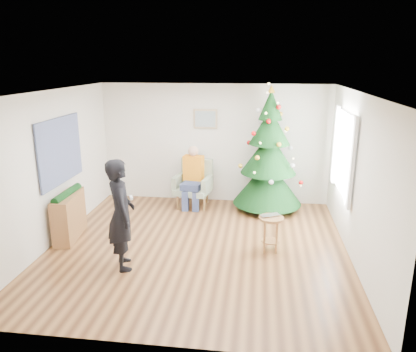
# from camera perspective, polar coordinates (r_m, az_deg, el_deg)

# --- Properties ---
(floor) EXTENTS (5.00, 5.00, 0.00)m
(floor) POSITION_cam_1_polar(r_m,az_deg,el_deg) (7.01, -1.47, -10.00)
(floor) COLOR brown
(floor) RESTS_ON ground
(ceiling) EXTENTS (5.00, 5.00, 0.00)m
(ceiling) POSITION_cam_1_polar(r_m,az_deg,el_deg) (6.32, -1.63, 11.71)
(ceiling) COLOR white
(ceiling) RESTS_ON wall_back
(wall_back) EXTENTS (5.00, 0.00, 5.00)m
(wall_back) POSITION_cam_1_polar(r_m,az_deg,el_deg) (8.96, 0.93, 4.56)
(wall_back) COLOR silver
(wall_back) RESTS_ON floor
(wall_front) EXTENTS (5.00, 0.00, 5.00)m
(wall_front) POSITION_cam_1_polar(r_m,az_deg,el_deg) (4.24, -6.84, -8.76)
(wall_front) COLOR silver
(wall_front) RESTS_ON floor
(wall_left) EXTENTS (0.00, 5.00, 5.00)m
(wall_left) POSITION_cam_1_polar(r_m,az_deg,el_deg) (7.35, -21.18, 0.94)
(wall_left) COLOR silver
(wall_left) RESTS_ON floor
(wall_right) EXTENTS (0.00, 5.00, 5.00)m
(wall_right) POSITION_cam_1_polar(r_m,az_deg,el_deg) (6.65, 20.27, -0.48)
(wall_right) COLOR silver
(wall_right) RESTS_ON floor
(window_panel) EXTENTS (0.04, 1.30, 1.40)m
(window_panel) POSITION_cam_1_polar(r_m,az_deg,el_deg) (7.54, 18.60, 3.11)
(window_panel) COLOR white
(window_panel) RESTS_ON wall_right
(curtains) EXTENTS (0.05, 1.75, 1.50)m
(curtains) POSITION_cam_1_polar(r_m,az_deg,el_deg) (7.53, 18.38, 3.13)
(curtains) COLOR white
(curtains) RESTS_ON wall_right
(christmas_tree) EXTENTS (1.44, 1.44, 2.61)m
(christmas_tree) POSITION_cam_1_polar(r_m,az_deg,el_deg) (8.49, 8.54, 2.88)
(christmas_tree) COLOR #3F2816
(christmas_tree) RESTS_ON floor
(stool) EXTENTS (0.40, 0.40, 0.60)m
(stool) POSITION_cam_1_polar(r_m,az_deg,el_deg) (6.84, 8.81, -8.02)
(stool) COLOR brown
(stool) RESTS_ON floor
(laptop) EXTENTS (0.39, 0.34, 0.03)m
(laptop) POSITION_cam_1_polar(r_m,az_deg,el_deg) (6.73, 8.92, -5.63)
(laptop) COLOR silver
(laptop) RESTS_ON stool
(armchair) EXTENTS (0.86, 0.81, 1.00)m
(armchair) POSITION_cam_1_polar(r_m,az_deg,el_deg) (8.83, -2.02, -1.86)
(armchair) COLOR gray
(armchair) RESTS_ON floor
(seated_person) EXTENTS (0.47, 0.65, 1.32)m
(seated_person) POSITION_cam_1_polar(r_m,az_deg,el_deg) (8.69, -2.18, -0.05)
(seated_person) COLOR navy
(seated_person) RESTS_ON armchair
(standing_man) EXTENTS (0.63, 0.74, 1.71)m
(standing_man) POSITION_cam_1_polar(r_m,az_deg,el_deg) (6.20, -12.13, -5.32)
(standing_man) COLOR black
(standing_man) RESTS_ON floor
(game_controller) EXTENTS (0.09, 0.13, 0.04)m
(game_controller) POSITION_cam_1_polar(r_m,az_deg,el_deg) (6.02, -10.75, -3.01)
(game_controller) COLOR white
(game_controller) RESTS_ON standing_man
(console) EXTENTS (0.42, 1.03, 0.80)m
(console) POSITION_cam_1_polar(r_m,az_deg,el_deg) (7.64, -18.95, -5.38)
(console) COLOR brown
(console) RESTS_ON floor
(garland) EXTENTS (0.14, 0.90, 0.14)m
(garland) POSITION_cam_1_polar(r_m,az_deg,el_deg) (7.51, -19.24, -2.39)
(garland) COLOR black
(garland) RESTS_ON console
(tapestry) EXTENTS (0.03, 1.50, 1.15)m
(tapestry) POSITION_cam_1_polar(r_m,az_deg,el_deg) (7.53, -20.04, 3.36)
(tapestry) COLOR black
(tapestry) RESTS_ON wall_left
(framed_picture) EXTENTS (0.52, 0.05, 0.42)m
(framed_picture) POSITION_cam_1_polar(r_m,az_deg,el_deg) (8.85, -0.38, 8.04)
(framed_picture) COLOR tan
(framed_picture) RESTS_ON wall_back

